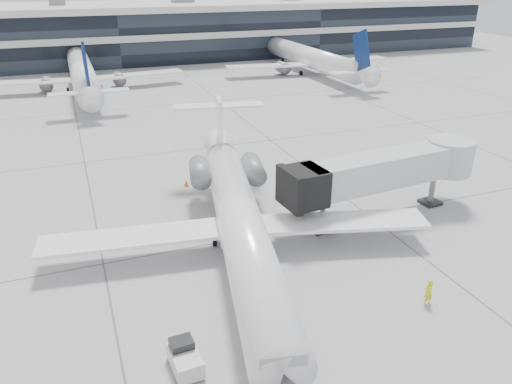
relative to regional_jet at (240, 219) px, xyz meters
name	(u,v)px	position (x,y,z in m)	size (l,w,h in m)	color
ground	(248,237)	(1.19, 1.82, -2.55)	(220.00, 220.00, 0.00)	gray
terminal	(113,36)	(1.19, 83.82, 2.45)	(170.00, 22.00, 10.00)	black
bg_jet_center	(84,89)	(-6.81, 56.82, -2.55)	(32.00, 40.00, 9.60)	white
bg_jet_right	(308,72)	(33.19, 56.82, -2.55)	(32.00, 40.00, 9.60)	white
regional_jet	(240,219)	(0.00, 0.00, 0.00)	(25.77, 32.11, 7.46)	white
jet_bridge	(391,169)	(12.58, 1.40, 1.30)	(16.46, 4.58, 5.28)	silver
ramp_worker	(428,292)	(8.16, -9.13, -1.73)	(0.60, 0.39, 1.63)	#D2E017
baggage_tug	(185,358)	(-5.97, -9.21, -1.93)	(1.41, 2.24, 1.38)	silver
traffic_cone	(186,183)	(-0.74, 12.41, -2.25)	(0.51, 0.51, 0.62)	orange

